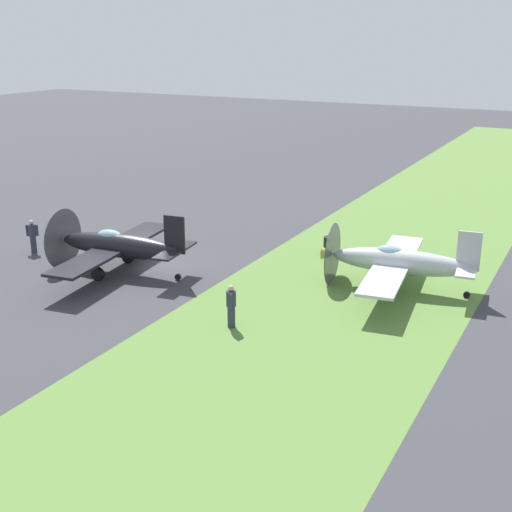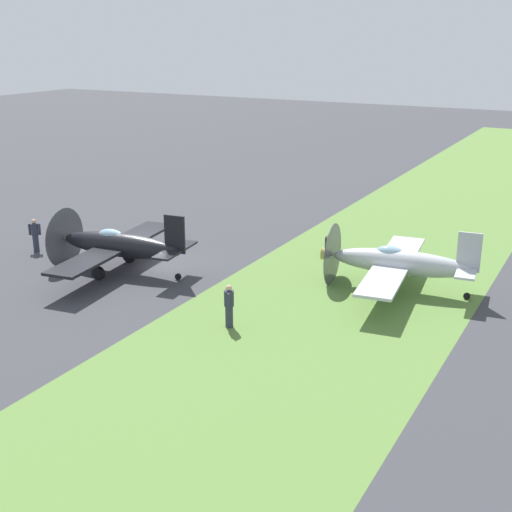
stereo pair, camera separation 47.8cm
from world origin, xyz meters
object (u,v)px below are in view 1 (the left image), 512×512
(ground_crew_chief, at_px, (33,235))
(ground_crew_mechanic, at_px, (231,305))
(fuel_drum, at_px, (329,245))
(airplane_lead, at_px, (118,245))
(airplane_wingman, at_px, (398,262))

(ground_crew_chief, distance_m, ground_crew_mechanic, 14.16)
(fuel_drum, bearing_deg, ground_crew_mechanic, -179.57)
(ground_crew_mechanic, xyz_separation_m, fuel_drum, (10.36, 0.08, -0.46))
(ground_crew_chief, relative_size, fuel_drum, 1.92)
(airplane_lead, xyz_separation_m, fuel_drum, (7.28, -7.78, -0.88))
(airplane_wingman, xyz_separation_m, ground_crew_chief, (-3.46, 18.20, -0.38))
(airplane_wingman, relative_size, ground_crew_chief, 5.05)
(ground_crew_chief, bearing_deg, airplane_lead, -35.16)
(fuel_drum, bearing_deg, airplane_wingman, -126.73)
(airplane_wingman, distance_m, ground_crew_mechanic, 8.28)
(airplane_wingman, xyz_separation_m, fuel_drum, (3.40, 4.56, -0.84))
(airplane_wingman, height_order, ground_crew_mechanic, airplane_wingman)
(ground_crew_chief, distance_m, fuel_drum, 15.28)
(airplane_lead, bearing_deg, ground_crew_mechanic, -118.33)
(ground_crew_chief, relative_size, ground_crew_mechanic, 1.00)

